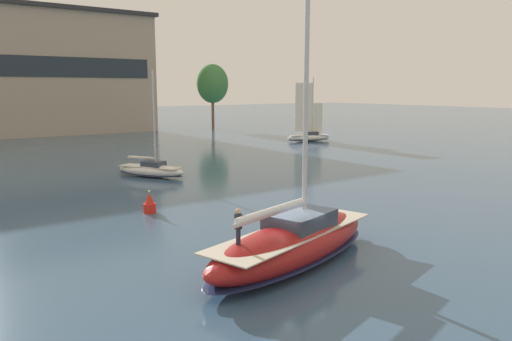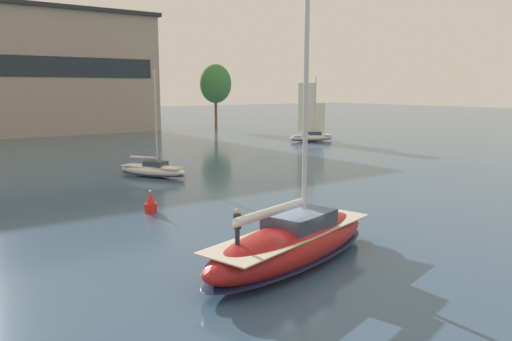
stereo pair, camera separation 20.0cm
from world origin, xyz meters
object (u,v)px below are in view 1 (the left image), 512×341
(tree_shore_right, at_px, (212,84))
(channel_buoy, at_px, (150,204))
(sailboat_main, at_px, (293,241))
(sailboat_moored_far_slip, at_px, (309,136))
(sailboat_moored_mid_channel, at_px, (151,170))

(tree_shore_right, bearing_deg, channel_buoy, -124.87)
(sailboat_main, height_order, sailboat_moored_far_slip, sailboat_main)
(sailboat_moored_mid_channel, height_order, channel_buoy, sailboat_moored_mid_channel)
(tree_shore_right, height_order, sailboat_main, sailboat_main)
(sailboat_moored_far_slip, xyz_separation_m, channel_buoy, (-40.00, -28.06, -0.23))
(sailboat_moored_mid_channel, relative_size, channel_buoy, 6.43)
(sailboat_main, xyz_separation_m, sailboat_moored_mid_channel, (4.59, 26.32, -0.43))
(tree_shore_right, distance_m, sailboat_moored_far_slip, 30.83)
(sailboat_main, height_order, sailboat_moored_mid_channel, sailboat_main)
(sailboat_moored_mid_channel, bearing_deg, tree_shore_right, 52.60)
(sailboat_main, height_order, channel_buoy, sailboat_main)
(sailboat_moored_mid_channel, xyz_separation_m, channel_buoy, (-5.98, -12.94, -0.08))
(tree_shore_right, relative_size, channel_buoy, 8.48)
(channel_buoy, bearing_deg, tree_shore_right, 55.13)
(sailboat_main, relative_size, channel_buoy, 10.54)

